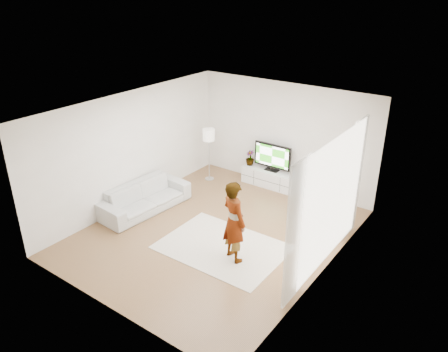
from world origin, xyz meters
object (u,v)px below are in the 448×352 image
Objects in this scene: media_console at (271,178)px; floor_lamp at (209,137)px; television at (272,156)px; player at (234,221)px; sofa at (145,197)px; rug at (222,247)px.

floor_lamp is at bearing -159.44° from media_console.
player is at bearing -71.96° from television.
floor_lamp is at bearing 0.53° from sofa.
player is at bearing -24.05° from rug.
television is at bearing 90.00° from media_console.
floor_lamp is (-1.62, -0.61, 1.01)m from media_console.
sofa is at bearing 13.25° from player.
player reaches higher than sofa.
media_console is 3.43m from sofa.
television is 3.49m from sofa.
rug is at bearing -77.85° from television.
floor_lamp is (-2.31, 2.55, 1.23)m from rug.
rug is 2.51m from sofa.
player is at bearing -45.16° from floor_lamp.
floor_lamp reaches higher than rug.
media_console is 0.71× the size of sofa.
sofa is (-1.79, -2.95, -0.52)m from television.
rug is 1.50× the size of player.
television is 0.72× the size of floor_lamp.
television reaches higher than media_console.
television is 3.54m from player.
player is 1.15× the size of floor_lamp.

